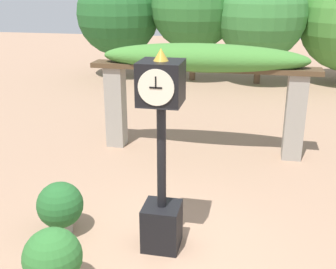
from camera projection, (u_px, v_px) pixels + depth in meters
ground_plane at (164, 253)px, 6.88m from camera, size 60.00×60.00×0.00m
pedestal_clock at (161, 158)px, 6.55m from camera, size 0.64×0.68×3.29m
pergola at (203, 69)px, 10.38m from camera, size 5.66×1.06×2.80m
potted_plant_near_right at (53, 259)px, 5.86m from camera, size 0.83×0.83×0.99m
potted_plant_far_left at (60, 206)px, 7.29m from camera, size 0.80×0.80×0.95m
tree_line at (242, 15)px, 18.19m from camera, size 14.19×4.82×5.07m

